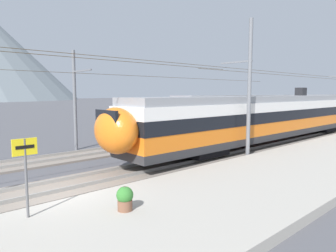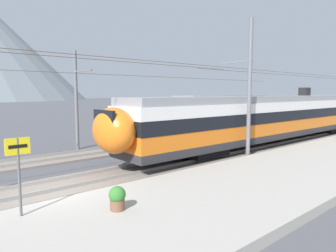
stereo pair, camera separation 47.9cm
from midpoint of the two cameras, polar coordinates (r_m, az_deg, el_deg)
The scene contains 10 objects.
ground_plane at distance 12.87m, azimuth -19.52°, elevation -12.68°, with size 400.00×400.00×0.00m, color #4C4C51.
platform_slab at distance 9.24m, azimuth -9.46°, elevation -18.88°, with size 120.00×6.40×0.36m, color #A39E93.
track_near at distance 13.93m, azimuth -21.37°, elevation -11.00°, with size 120.00×3.00×0.28m.
track_far at distance 19.29m, azimuth -27.09°, elevation -6.51°, with size 120.00×3.00×0.28m.
train_near_platform at distance 25.64m, azimuth 19.65°, elevation 1.69°, with size 30.55×3.01×4.27m.
train_far_track at distance 38.52m, azimuth 20.78°, elevation 3.04°, with size 35.18×2.86×4.27m.
catenary_mast_mid at distance 19.20m, azimuth 15.32°, elevation 6.85°, with size 40.71×2.30×8.47m.
catenary_mast_far_side at distance 22.65m, azimuth -15.97°, elevation 5.09°, with size 40.71×2.68×7.06m.
platform_sign at distance 10.08m, azimuth -24.92°, elevation -5.65°, with size 0.70×0.08×2.40m.
potted_plant_platform_edge at distance 10.08m, azimuth -8.06°, elevation -13.00°, with size 0.54×0.54×0.77m.
Camera 2 is at (-4.11, -11.58, 4.09)m, focal length 32.69 mm.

